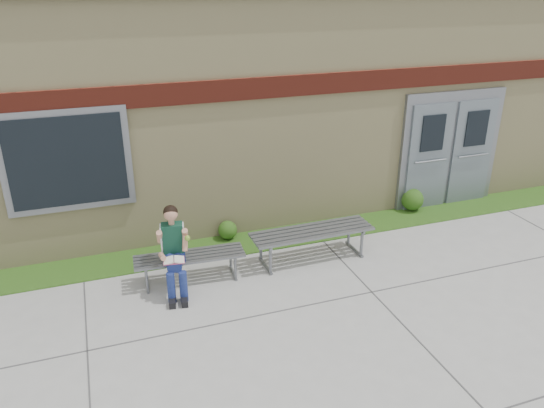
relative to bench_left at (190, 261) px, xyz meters
name	(u,v)px	position (x,y,z in m)	size (l,w,h in m)	color
ground	(324,325)	(1.45, -1.73, -0.33)	(80.00, 80.00, 0.00)	#9E9E99
grass_strip	(263,240)	(1.45, 0.87, -0.32)	(16.00, 0.80, 0.02)	#254412
school_building	(212,86)	(1.44, 4.26, 1.77)	(16.20, 6.22, 4.20)	beige
bench_left	(190,261)	(0.00, 0.00, 0.00)	(1.67, 0.56, 0.43)	slate
bench_right	(312,237)	(2.00, 0.00, 0.07)	(2.01, 0.59, 0.52)	slate
girl	(174,249)	(-0.25, -0.20, 0.34)	(0.47, 0.82, 1.30)	navy
shrub_mid	(228,230)	(0.88, 1.12, -0.15)	(0.33, 0.33, 0.33)	#254412
shrub_east	(412,200)	(4.64, 1.12, -0.09)	(0.43, 0.43, 0.43)	#254412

